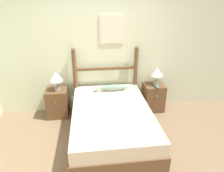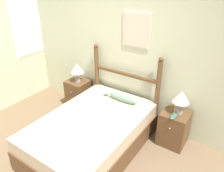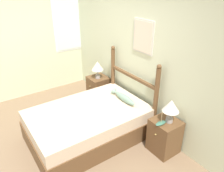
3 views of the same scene
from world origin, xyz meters
TOP-DOWN VIEW (x-y plane):
  - ground_plane at (0.00, 0.00)m, footprint 16.00×16.00m
  - wall_back at (0.00, 1.73)m, footprint 6.40×0.08m
  - bed at (0.13, 0.64)m, footprint 1.34×2.01m
  - headboard at (0.13, 1.61)m, footprint 1.34×0.08m
  - nightstand_left at (-0.89, 1.47)m, footprint 0.42×0.43m
  - nightstand_right at (1.14, 1.47)m, footprint 0.42×0.43m
  - table_lamp_left at (-0.85, 1.45)m, footprint 0.26×0.26m
  - table_lamp_right at (1.18, 1.49)m, footprint 0.26×0.26m
  - model_boat at (1.15, 1.34)m, footprint 0.08×0.21m
  - fish_pillow at (0.22, 1.33)m, footprint 0.62×0.12m

SIDE VIEW (x-z plane):
  - ground_plane at x=0.00m, z-range 0.00..0.00m
  - bed at x=0.13m, z-range 0.00..0.56m
  - nightstand_left at x=-0.89m, z-range 0.00..0.59m
  - nightstand_right at x=1.14m, z-range 0.00..0.59m
  - model_boat at x=1.15m, z-range 0.50..0.71m
  - fish_pillow at x=0.22m, z-range 0.56..0.69m
  - headboard at x=0.13m, z-range 0.04..1.42m
  - table_lamp_left at x=-0.85m, z-range 0.67..1.05m
  - table_lamp_right at x=1.18m, z-range 0.67..1.05m
  - wall_back at x=0.00m, z-range 0.00..2.55m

